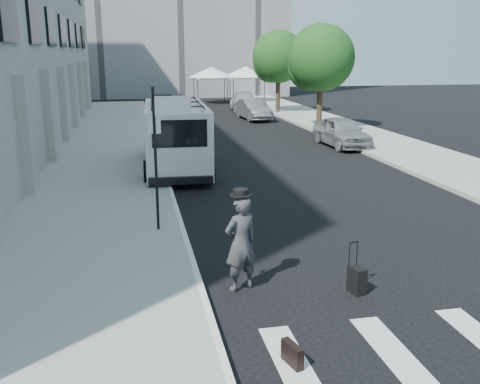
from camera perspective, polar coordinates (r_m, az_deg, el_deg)
name	(u,v)px	position (r m, az deg, el deg)	size (l,w,h in m)	color
ground	(296,277)	(11.04, 6.05, -9.03)	(120.00, 120.00, 0.00)	black
sidewalk_left	(108,148)	(26.01, -13.86, 4.62)	(4.50, 48.00, 0.15)	gray
sidewalk_right	(341,128)	(32.30, 10.73, 6.68)	(4.00, 56.00, 0.15)	gray
sign_pole	(164,129)	(12.96, -8.07, 6.68)	(1.03, 0.07, 3.50)	black
tree_near	(318,60)	(31.62, 8.37, 13.71)	(3.80, 3.83, 6.03)	black
tree_far	(277,59)	(40.20, 3.93, 14.00)	(3.80, 3.83, 6.03)	black
tent_left	(211,72)	(48.18, -3.07, 12.62)	(4.00, 4.00, 3.20)	black
tent_right	(246,72)	(49.24, 0.61, 12.68)	(4.00, 4.00, 3.20)	black
businessman	(241,243)	(10.12, 0.08, -5.49)	(0.68, 0.45, 1.87)	#353638
briefcase	(292,354)	(8.15, 5.59, -16.86)	(0.12, 0.44, 0.34)	black
suitcase	(357,280)	(10.45, 12.35, -9.14)	(0.29, 0.39, 0.98)	black
cargo_van	(176,137)	(20.67, -6.87, 5.90)	(2.63, 6.88, 2.53)	silver
parked_car_a	(342,132)	(26.36, 10.80, 6.33)	(1.68, 4.18, 1.43)	gray
parked_car_b	(254,109)	(36.45, 1.45, 8.80)	(1.47, 4.22, 1.39)	#525359
parked_car_c	(245,102)	(41.68, 0.51, 9.56)	(1.98, 4.86, 1.41)	#ADB0B6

